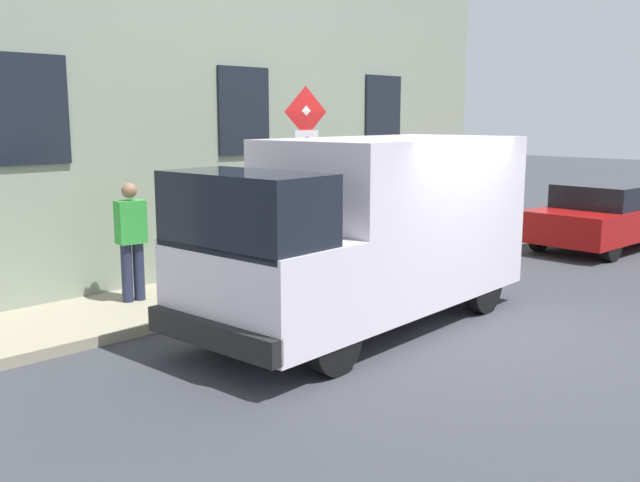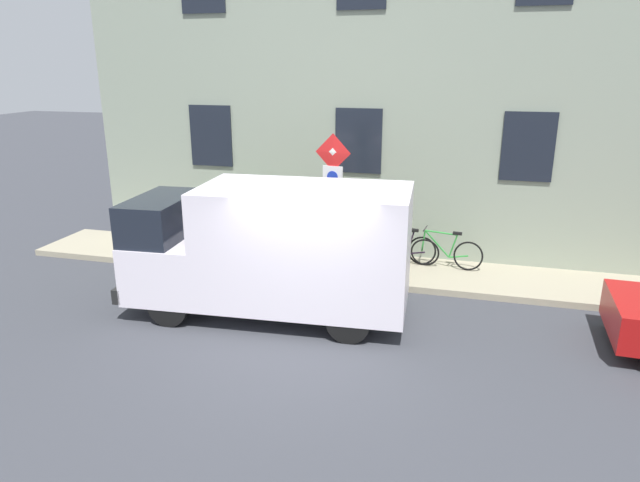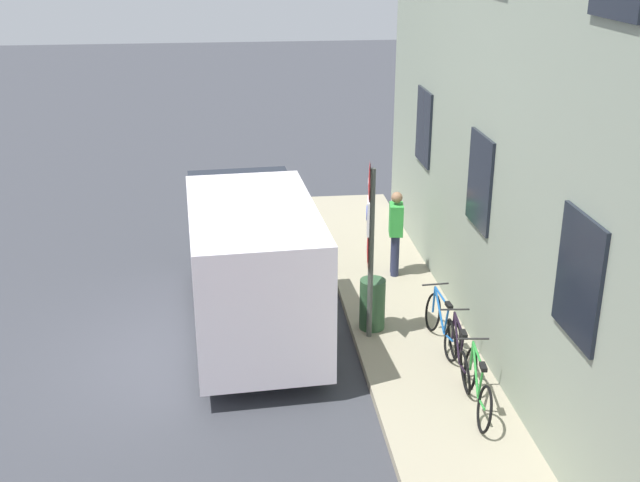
{
  "view_description": "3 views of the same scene",
  "coord_description": "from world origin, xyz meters",
  "px_view_note": "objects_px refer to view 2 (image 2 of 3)",
  "views": [
    {
      "loc": [
        -5.1,
        7.94,
        2.78
      ],
      "look_at": [
        1.94,
        0.85,
        1.03
      ],
      "focal_mm": 39.89,
      "sensor_mm": 36.0,
      "label": 1
    },
    {
      "loc": [
        -8.48,
        -2.57,
        4.64
      ],
      "look_at": [
        2.55,
        0.38,
        1.03
      ],
      "focal_mm": 31.87,
      "sensor_mm": 36.0,
      "label": 2
    },
    {
      "loc": [
        0.77,
        -11.58,
        6.55
      ],
      "look_at": [
        2.24,
        1.28,
        1.48
      ],
      "focal_mm": 44.44,
      "sensor_mm": 36.0,
      "label": 3
    }
  ],
  "objects_px": {
    "delivery_van": "(273,248)",
    "pedestrian": "(241,216)",
    "sign_post_stacked": "(333,191)",
    "litter_bin": "(321,253)",
    "bicycle_blue": "(361,245)",
    "bicycle_black": "(402,248)",
    "bicycle_green": "(445,252)"
  },
  "relations": [
    {
      "from": "bicycle_green",
      "to": "litter_bin",
      "type": "xyz_separation_m",
      "value": [
        -1.05,
        2.63,
        0.08
      ]
    },
    {
      "from": "bicycle_green",
      "to": "pedestrian",
      "type": "distance_m",
      "value": 4.9
    },
    {
      "from": "bicycle_green",
      "to": "bicycle_black",
      "type": "relative_size",
      "value": 1.0
    },
    {
      "from": "delivery_van",
      "to": "litter_bin",
      "type": "relative_size",
      "value": 6.05
    },
    {
      "from": "bicycle_blue",
      "to": "delivery_van",
      "type": "bearing_deg",
      "value": 67.5
    },
    {
      "from": "bicycle_green",
      "to": "bicycle_blue",
      "type": "relative_size",
      "value": 1.0
    },
    {
      "from": "litter_bin",
      "to": "bicycle_blue",
      "type": "bearing_deg",
      "value": -33.66
    },
    {
      "from": "pedestrian",
      "to": "litter_bin",
      "type": "relative_size",
      "value": 1.91
    },
    {
      "from": "sign_post_stacked",
      "to": "delivery_van",
      "type": "bearing_deg",
      "value": 160.45
    },
    {
      "from": "sign_post_stacked",
      "to": "litter_bin",
      "type": "height_order",
      "value": "sign_post_stacked"
    },
    {
      "from": "bicycle_blue",
      "to": "pedestrian",
      "type": "relative_size",
      "value": 1.0
    },
    {
      "from": "sign_post_stacked",
      "to": "bicycle_black",
      "type": "bearing_deg",
      "value": -48.93
    },
    {
      "from": "bicycle_blue",
      "to": "litter_bin",
      "type": "relative_size",
      "value": 1.91
    },
    {
      "from": "delivery_van",
      "to": "bicycle_blue",
      "type": "xyz_separation_m",
      "value": [
        3.1,
        -1.08,
        -0.82
      ]
    },
    {
      "from": "bicycle_black",
      "to": "litter_bin",
      "type": "relative_size",
      "value": 1.9
    },
    {
      "from": "bicycle_black",
      "to": "bicycle_green",
      "type": "bearing_deg",
      "value": -175.14
    },
    {
      "from": "pedestrian",
      "to": "delivery_van",
      "type": "bearing_deg",
      "value": 40.65
    },
    {
      "from": "delivery_van",
      "to": "bicycle_blue",
      "type": "height_order",
      "value": "delivery_van"
    },
    {
      "from": "sign_post_stacked",
      "to": "litter_bin",
      "type": "xyz_separation_m",
      "value": [
        0.15,
        0.29,
        -1.46
      ]
    },
    {
      "from": "sign_post_stacked",
      "to": "litter_bin",
      "type": "relative_size",
      "value": 3.32
    },
    {
      "from": "bicycle_black",
      "to": "pedestrian",
      "type": "height_order",
      "value": "pedestrian"
    },
    {
      "from": "delivery_van",
      "to": "pedestrian",
      "type": "xyz_separation_m",
      "value": [
        2.89,
        1.85,
        -0.26
      ]
    },
    {
      "from": "delivery_van",
      "to": "litter_bin",
      "type": "bearing_deg",
      "value": -104.18
    },
    {
      "from": "sign_post_stacked",
      "to": "bicycle_blue",
      "type": "bearing_deg",
      "value": -18.88
    },
    {
      "from": "pedestrian",
      "to": "bicycle_blue",
      "type": "bearing_deg",
      "value": 101.97
    },
    {
      "from": "delivery_van",
      "to": "bicycle_black",
      "type": "relative_size",
      "value": 3.18
    },
    {
      "from": "sign_post_stacked",
      "to": "delivery_van",
      "type": "distance_m",
      "value": 2.14
    },
    {
      "from": "bicycle_black",
      "to": "bicycle_blue",
      "type": "height_order",
      "value": "same"
    },
    {
      "from": "bicycle_blue",
      "to": "litter_bin",
      "type": "xyz_separation_m",
      "value": [
        -1.05,
        0.7,
        0.08
      ]
    },
    {
      "from": "bicycle_blue",
      "to": "pedestrian",
      "type": "distance_m",
      "value": 2.99
    },
    {
      "from": "bicycle_green",
      "to": "pedestrian",
      "type": "xyz_separation_m",
      "value": [
        -0.2,
        4.87,
        0.56
      ]
    },
    {
      "from": "bicycle_black",
      "to": "sign_post_stacked",
      "type": "bearing_deg",
      "value": 45.93
    }
  ]
}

